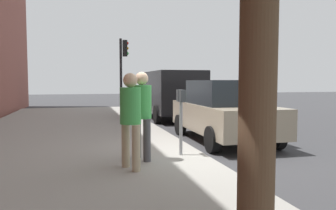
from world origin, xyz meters
The scene contains 8 objects.
ground_plane centered at (0.00, 0.00, 0.00)m, with size 80.00×80.00×0.00m, color #38383A.
sidewalk_slab centered at (0.00, 3.00, 0.07)m, with size 28.00×6.00×0.15m, color gray.
parking_meter centered at (-0.18, 0.54, 1.17)m, with size 0.36×0.12×1.41m.
pedestrian_at_meter centered at (-0.41, 1.43, 1.20)m, with size 0.51×0.39×1.78m.
pedestrian_bystander centered at (-1.08, 1.75, 1.17)m, with size 0.50×0.38×1.74m.
parked_sedan_near centered at (1.83, -1.35, 0.89)m, with size 4.42×2.01×1.77m.
parked_van_far centered at (8.00, -1.35, 1.26)m, with size 5.20×2.13×2.18m.
traffic_signal centered at (8.90, 0.68, 2.58)m, with size 0.24×0.44×3.60m.
Camera 1 is at (-7.03, 2.59, 1.74)m, focal length 35.74 mm.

